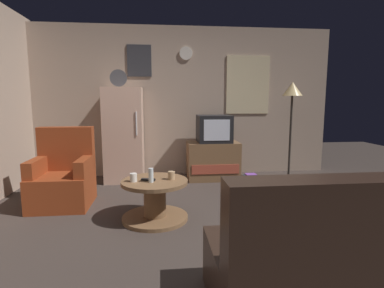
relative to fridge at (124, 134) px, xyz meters
name	(u,v)px	position (x,y,z in m)	size (l,w,h in m)	color
ground_plane	(202,230)	(0.98, -2.07, -0.75)	(12.00, 12.00, 0.00)	#3D332D
wall_with_art	(183,102)	(0.99, 0.38, 0.52)	(5.20, 0.12, 2.54)	tan
fridge	(124,134)	(0.00, 0.00, 0.00)	(0.60, 0.62, 1.77)	beige
tv_stand	(213,160)	(1.44, -0.07, -0.45)	(0.84, 0.53, 0.62)	brown
crt_tv	(214,129)	(1.46, -0.07, 0.08)	(0.54, 0.51, 0.44)	black
standing_lamp	(292,97)	(2.70, -0.22, 0.60)	(0.32, 0.32, 1.59)	#332D28
coffee_table	(155,200)	(0.51, -1.74, -0.53)	(0.72, 0.72, 0.44)	brown
wine_glass	(151,175)	(0.47, -1.82, -0.24)	(0.05, 0.05, 0.15)	silver
mug_ceramic_white	(133,178)	(0.29, -1.78, -0.27)	(0.08, 0.08, 0.09)	silver
mug_ceramic_tan	(171,175)	(0.69, -1.73, -0.27)	(0.08, 0.08, 0.09)	tan
remote_control	(148,180)	(0.44, -1.75, -0.30)	(0.15, 0.04, 0.02)	black
armchair	(63,178)	(-0.63, -1.12, -0.42)	(0.68, 0.68, 0.96)	maroon
couch	(354,266)	(1.72, -3.37, -0.44)	(1.70, 0.80, 0.92)	black
book_stack	(251,176)	(2.08, -0.14, -0.72)	(0.22, 0.18, 0.08)	#87AB7D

